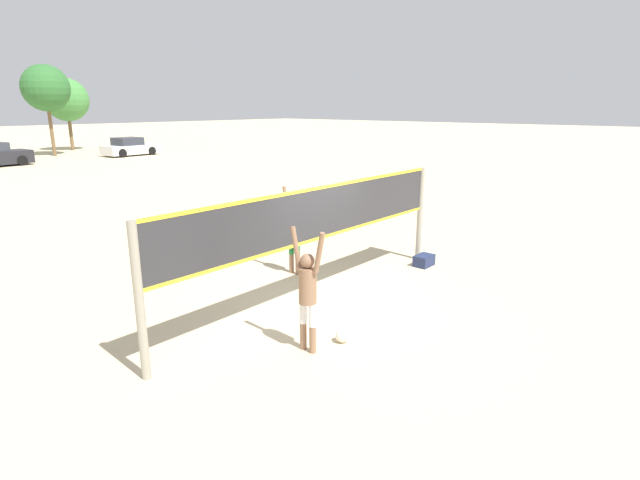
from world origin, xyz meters
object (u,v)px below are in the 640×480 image
Objects in this scene: parked_car_far at (130,147)px; tree_left_cluster at (46,88)px; player_spiker at (308,289)px; volleyball at (342,336)px; gear_bag at (424,260)px; tree_right_cluster at (67,100)px; player_blocker at (294,229)px; volleyball_net at (320,223)px.

parked_car_far is 0.62× the size of tree_left_cluster.
player_spiker reaches higher than volleyball.
gear_bag is 32.56m from parked_car_far.
gear_bag is 0.08× the size of tree_right_cluster.
player_blocker is 39.17m from tree_right_cluster.
player_spiker is 8.71× the size of volleyball.
player_blocker is 3.75m from volleyball.
player_spiker is (-1.67, -1.19, -0.57)m from volleyball_net.
volleyball is 35.08m from parked_car_far.
parked_car_far is at bearing 66.43° from volleyball.
player_blocker is 4.01× the size of gear_bag.
tree_left_cluster is at bearing -16.42° from player_spiker.
player_spiker is 0.33× the size of tree_right_cluster.
volleyball is at bearing -167.20° from gear_bag.
tree_left_cluster reaches higher than parked_car_far.
tree_right_cluster is (11.19, 37.41, 3.17)m from player_blocker.
player_spiker is 5.22m from gear_bag.
player_spiker reaches higher than gear_bag.
player_blocker is 0.30× the size of tree_left_cluster.
volleyball_net is 40.92m from tree_right_cluster.
parked_car_far is at bearing -45.93° from tree_left_cluster.
tree_left_cluster is (8.95, 34.85, 3.39)m from volleyball_net.
parked_car_far is 9.05m from tree_right_cluster.
volleyball_net is 3.83× the size of player_blocker.
volleyball_net is 1.92m from player_blocker.
volleyball is at bearing -33.81° from player_blocker.
tree_right_cluster is at bearing 163.34° from player_blocker.
player_blocker is 34.44m from tree_left_cluster.
player_blocker is 31.52m from parked_car_far.
gear_bag is at bearing -6.73° from volleyball_net.
tree_left_cluster reaches higher than gear_bag.
volleyball is 4.61m from gear_bag.
player_spiker is at bearing -171.20° from gear_bag.
volleyball is 37.95m from tree_left_cluster.
volleyball_net reaches higher than player_blocker.
parked_car_far reaches higher than volleyball.
volleyball_net is 1.28× the size of tree_right_cluster.
volleyball_net is 1.84× the size of parked_car_far.
player_blocker is at bearing -103.56° from tree_left_cluster.
volleyball_net is at bearing 173.27° from gear_bag.
volleyball_net reaches higher than parked_car_far.
gear_bag is 40.56m from tree_right_cluster.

